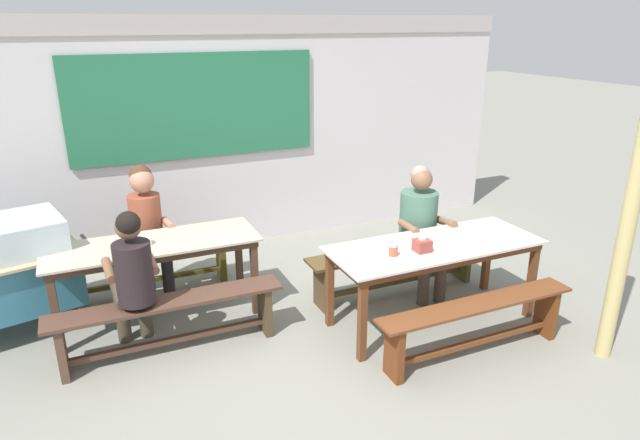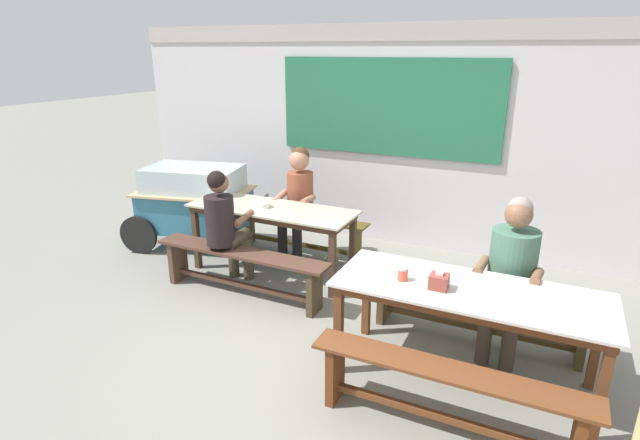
{
  "view_description": "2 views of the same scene",
  "coord_description": "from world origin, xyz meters",
  "px_view_note": "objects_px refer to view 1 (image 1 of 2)",
  "views": [
    {
      "loc": [
        -1.53,
        -3.68,
        2.54
      ],
      "look_at": [
        0.32,
        0.34,
        0.94
      ],
      "focal_mm": 31.11,
      "sensor_mm": 36.0,
      "label": 1
    },
    {
      "loc": [
        1.58,
        -3.37,
        2.31
      ],
      "look_at": [
        -0.14,
        0.33,
        0.92
      ],
      "focal_mm": 28.09,
      "sensor_mm": 36.0,
      "label": 2
    }
  ],
  "objects_px": {
    "bench_far_back": "(149,262)",
    "person_center_facing": "(147,222)",
    "person_left_back_turned": "(133,275)",
    "wooden_support_post": "(631,209)",
    "dining_table_near": "(435,252)",
    "tissue_box": "(422,245)",
    "dining_table_far": "(154,250)",
    "bench_far_front": "(169,317)",
    "bench_near_front": "(476,321)",
    "person_right_near_table": "(421,222)",
    "bench_near_back": "(396,263)",
    "soup_bowl": "(145,241)",
    "condiment_jar": "(393,250)"
  },
  "relations": [
    {
      "from": "tissue_box",
      "to": "person_right_near_table",
      "type": "bearing_deg",
      "value": 55.86
    },
    {
      "from": "dining_table_far",
      "to": "tissue_box",
      "type": "distance_m",
      "value": 2.3
    },
    {
      "from": "wooden_support_post",
      "to": "dining_table_far",
      "type": "bearing_deg",
      "value": 146.44
    },
    {
      "from": "bench_far_back",
      "to": "bench_near_front",
      "type": "bearing_deg",
      "value": -45.99
    },
    {
      "from": "person_left_back_turned",
      "to": "dining_table_far",
      "type": "bearing_deg",
      "value": 65.61
    },
    {
      "from": "dining_table_far",
      "to": "soup_bowl",
      "type": "height_order",
      "value": "soup_bowl"
    },
    {
      "from": "condiment_jar",
      "to": "soup_bowl",
      "type": "distance_m",
      "value": 2.11
    },
    {
      "from": "dining_table_near",
      "to": "bench_far_back",
      "type": "height_order",
      "value": "dining_table_near"
    },
    {
      "from": "dining_table_near",
      "to": "person_center_facing",
      "type": "relative_size",
      "value": 1.47
    },
    {
      "from": "tissue_box",
      "to": "wooden_support_post",
      "type": "relative_size",
      "value": 0.05
    },
    {
      "from": "bench_far_back",
      "to": "tissue_box",
      "type": "relative_size",
      "value": 13.31
    },
    {
      "from": "dining_table_far",
      "to": "wooden_support_post",
      "type": "xyz_separation_m",
      "value": [
        3.14,
        -2.08,
        0.58
      ]
    },
    {
      "from": "dining_table_near",
      "to": "bench_far_back",
      "type": "distance_m",
      "value": 2.76
    },
    {
      "from": "condiment_jar",
      "to": "wooden_support_post",
      "type": "distance_m",
      "value": 1.77
    },
    {
      "from": "bench_near_front",
      "to": "person_right_near_table",
      "type": "xyz_separation_m",
      "value": [
        0.23,
        1.14,
        0.42
      ]
    },
    {
      "from": "bench_far_front",
      "to": "person_left_back_turned",
      "type": "bearing_deg",
      "value": 158.45
    },
    {
      "from": "dining_table_near",
      "to": "bench_far_front",
      "type": "bearing_deg",
      "value": 168.46
    },
    {
      "from": "dining_table_far",
      "to": "wooden_support_post",
      "type": "bearing_deg",
      "value": -33.56
    },
    {
      "from": "bench_far_front",
      "to": "person_left_back_turned",
      "type": "height_order",
      "value": "person_left_back_turned"
    },
    {
      "from": "bench_near_back",
      "to": "bench_near_front",
      "type": "relative_size",
      "value": 1.05
    },
    {
      "from": "bench_far_back",
      "to": "person_left_back_turned",
      "type": "height_order",
      "value": "person_left_back_turned"
    },
    {
      "from": "tissue_box",
      "to": "bench_far_front",
      "type": "bearing_deg",
      "value": 165.08
    },
    {
      "from": "person_right_near_table",
      "to": "soup_bowl",
      "type": "bearing_deg",
      "value": 168.81
    },
    {
      "from": "bench_far_back",
      "to": "tissue_box",
      "type": "distance_m",
      "value": 2.68
    },
    {
      "from": "dining_table_near",
      "to": "tissue_box",
      "type": "relative_size",
      "value": 14.83
    },
    {
      "from": "dining_table_near",
      "to": "condiment_jar",
      "type": "bearing_deg",
      "value": -172.29
    },
    {
      "from": "person_center_facing",
      "to": "tissue_box",
      "type": "xyz_separation_m",
      "value": [
        1.96,
        -1.67,
        0.05
      ]
    },
    {
      "from": "person_left_back_turned",
      "to": "wooden_support_post",
      "type": "bearing_deg",
      "value": -24.97
    },
    {
      "from": "bench_far_front",
      "to": "bench_near_back",
      "type": "height_order",
      "value": "same"
    },
    {
      "from": "dining_table_near",
      "to": "dining_table_far",
      "type": "bearing_deg",
      "value": 154.38
    },
    {
      "from": "person_center_facing",
      "to": "wooden_support_post",
      "type": "distance_m",
      "value": 4.09
    },
    {
      "from": "bench_near_back",
      "to": "wooden_support_post",
      "type": "relative_size",
      "value": 0.74
    },
    {
      "from": "bench_far_front",
      "to": "dining_table_far",
      "type": "bearing_deg",
      "value": 89.17
    },
    {
      "from": "bench_near_back",
      "to": "soup_bowl",
      "type": "relative_size",
      "value": 14.72
    },
    {
      "from": "bench_far_back",
      "to": "condiment_jar",
      "type": "bearing_deg",
      "value": -44.88
    },
    {
      "from": "bench_far_front",
      "to": "condiment_jar",
      "type": "height_order",
      "value": "condiment_jar"
    },
    {
      "from": "bench_far_back",
      "to": "person_center_facing",
      "type": "xyz_separation_m",
      "value": [
        0.02,
        -0.07,
        0.44
      ]
    },
    {
      "from": "dining_table_far",
      "to": "bench_far_front",
      "type": "xyz_separation_m",
      "value": [
        -0.01,
        -0.6,
        -0.34
      ]
    },
    {
      "from": "dining_table_near",
      "to": "person_left_back_turned",
      "type": "bearing_deg",
      "value": 167.49
    },
    {
      "from": "bench_near_back",
      "to": "bench_near_front",
      "type": "distance_m",
      "value": 1.2
    },
    {
      "from": "person_left_back_turned",
      "to": "condiment_jar",
      "type": "height_order",
      "value": "person_left_back_turned"
    },
    {
      "from": "bench_far_front",
      "to": "person_right_near_table",
      "type": "xyz_separation_m",
      "value": [
        2.43,
        0.09,
        0.41
      ]
    },
    {
      "from": "person_center_facing",
      "to": "tissue_box",
      "type": "relative_size",
      "value": 10.11
    },
    {
      "from": "soup_bowl",
      "to": "person_left_back_turned",
      "type": "bearing_deg",
      "value": -108.35
    },
    {
      "from": "bench_far_back",
      "to": "soup_bowl",
      "type": "bearing_deg",
      "value": -97.13
    },
    {
      "from": "person_center_facing",
      "to": "soup_bowl",
      "type": "xyz_separation_m",
      "value": [
        -0.1,
        -0.55,
        0.02
      ]
    },
    {
      "from": "bench_near_front",
      "to": "person_right_near_table",
      "type": "bearing_deg",
      "value": 78.51
    },
    {
      "from": "bench_far_front",
      "to": "bench_near_front",
      "type": "relative_size",
      "value": 1.06
    },
    {
      "from": "bench_far_back",
      "to": "bench_far_front",
      "type": "bearing_deg",
      "value": -90.83
    },
    {
      "from": "person_center_facing",
      "to": "bench_near_back",
      "type": "bearing_deg",
      "value": -24.44
    }
  ]
}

